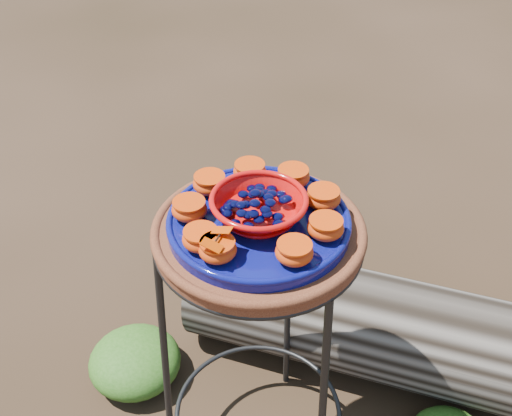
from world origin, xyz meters
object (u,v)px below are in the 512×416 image
(cobalt_plate, at_px, (259,223))
(red_bowl, at_px, (259,209))
(driftwood_log, at_px, (475,351))
(terracotta_saucer, at_px, (259,235))
(plant_stand, at_px, (258,358))

(cobalt_plate, bearing_deg, red_bowl, 0.00)
(cobalt_plate, relative_size, driftwood_log, 0.22)
(cobalt_plate, bearing_deg, driftwood_log, 39.07)
(cobalt_plate, bearing_deg, terracotta_saucer, 0.00)
(plant_stand, height_order, cobalt_plate, cobalt_plate)
(red_bowl, bearing_deg, terracotta_saucer, 0.00)
(plant_stand, height_order, terracotta_saucer, terracotta_saucer)
(plant_stand, xyz_separation_m, driftwood_log, (0.48, 0.39, -0.20))
(terracotta_saucer, relative_size, cobalt_plate, 1.17)
(cobalt_plate, distance_m, driftwood_log, 0.85)
(red_bowl, xyz_separation_m, driftwood_log, (0.48, 0.39, -0.63))
(plant_stand, bearing_deg, terracotta_saucer, 0.00)
(plant_stand, height_order, red_bowl, red_bowl)
(plant_stand, xyz_separation_m, cobalt_plate, (0.00, 0.00, 0.39))
(terracotta_saucer, bearing_deg, plant_stand, 0.00)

